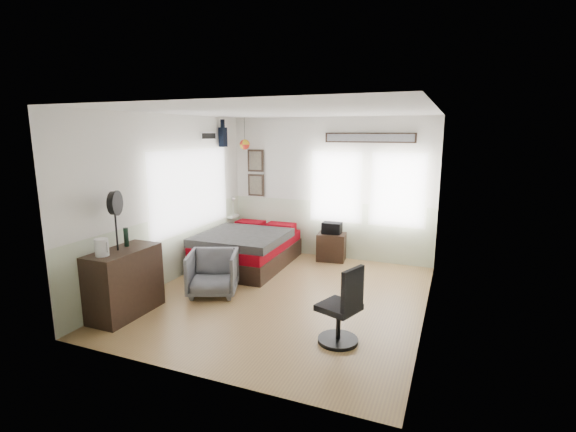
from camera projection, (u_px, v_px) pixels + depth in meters
name	position (u px, v px, depth m)	size (l,w,h in m)	color
ground_plane	(284.00, 297.00, 6.24)	(4.00, 4.50, 0.01)	#9E744C
room_shell	(284.00, 188.00, 6.12)	(4.02, 4.52, 2.71)	silver
wall_decor	(270.00, 149.00, 8.01)	(3.55, 1.32, 1.44)	black
bed	(248.00, 248.00, 7.68)	(1.51, 2.05, 0.64)	black
dresser	(125.00, 282.00, 5.56)	(0.48, 1.00, 0.90)	black
armchair	(213.00, 273.00, 6.29)	(0.71, 0.73, 0.66)	slate
nightstand	(331.00, 247.00, 7.99)	(0.53, 0.42, 0.53)	black
task_chair	(342.00, 313.00, 4.78)	(0.54, 0.54, 0.94)	black
kettle	(102.00, 247.00, 5.18)	(0.19, 0.16, 0.22)	silver
bottle	(126.00, 237.00, 5.62)	(0.06, 0.06, 0.26)	black
stand_fan	(115.00, 204.00, 5.33)	(0.19, 0.31, 0.79)	black
black_bag	(332.00, 228.00, 7.91)	(0.36, 0.23, 0.21)	black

